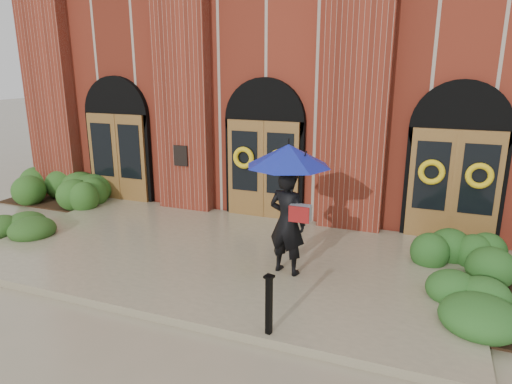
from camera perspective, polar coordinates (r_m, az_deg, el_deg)
The scene contains 9 objects.
ground at distance 9.73m, azimuth -4.83°, elevation -8.61°, with size 90.00×90.00×0.00m, color gray.
landing at distance 9.82m, azimuth -4.45°, elevation -7.88°, with size 10.00×5.30×0.15m, color gray.
church_building at distance 17.20m, azimuth 8.17°, elevation 13.82°, with size 16.20×12.53×7.00m.
man_with_umbrella at distance 8.30m, azimuth 4.03°, elevation 0.93°, with size 1.85×1.85×2.47m.
metal_post at distance 6.81m, azimuth 1.63°, elevation -13.76°, with size 0.15×0.15×0.93m.
hedge_wall_left at distance 14.79m, azimuth -23.05°, elevation 0.37°, with size 3.25×1.30×0.83m, color #28531B.
hedge_wall_right at distance 10.00m, azimuth 27.03°, elevation -7.43°, with size 2.78×1.11×0.71m, color #224E1B.
hedge_front_left at distance 12.41m, azimuth -27.28°, elevation -3.63°, with size 1.50×1.28×0.53m, color #254A19.
hedge_front_right at distance 8.35m, azimuth 27.37°, elevation -12.54°, with size 1.60×1.37×0.56m, color #24531D.
Camera 1 is at (3.96, -7.95, 3.97)m, focal length 32.00 mm.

